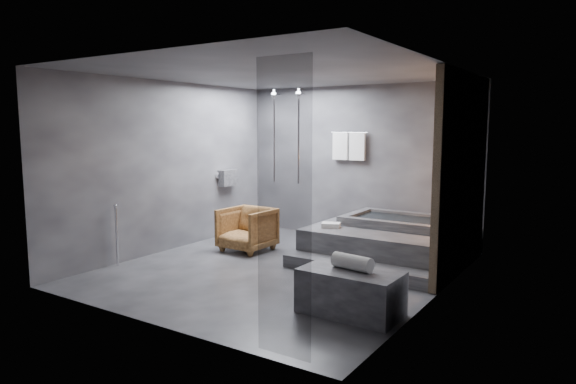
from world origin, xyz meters
The scene contains 7 objects.
room centered at (0.40, 0.24, 1.73)m, with size 5.00×5.04×2.82m.
tub_deck centered at (1.05, 1.45, 0.25)m, with size 2.20×2.00×0.50m, color #2E2E30.
tub_step centered at (1.05, 0.27, 0.09)m, with size 2.20×0.36×0.18m, color #2E2E30.
concrete_bench centered at (1.63, -1.10, 0.25)m, with size 1.10×0.60×0.49m, color #343336.
driftwood_chair centered at (-1.11, 0.61, 0.36)m, with size 0.77×0.80×0.72m, color #492A12.
rolled_towel centered at (1.64, -1.06, 0.58)m, with size 0.17×0.17×0.47m, color silver.
deck_towel centered at (0.32, 0.88, 0.54)m, with size 0.28×0.20×0.07m, color silver.
Camera 1 is at (4.04, -6.05, 2.07)m, focal length 32.00 mm.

